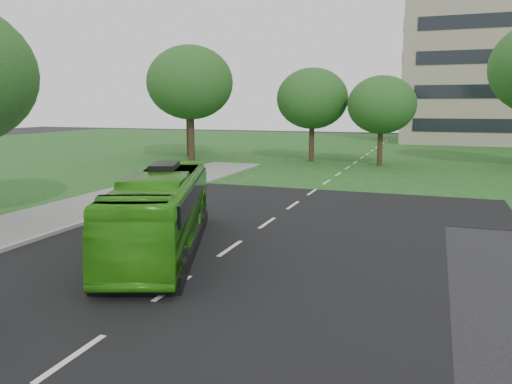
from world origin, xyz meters
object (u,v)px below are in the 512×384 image
(tree_park_b, at_px, (312,99))
(bus, at_px, (161,211))
(tree_park_c, at_px, (382,105))
(tree_park_f, at_px, (188,84))
(tree_park_a, at_px, (190,83))

(tree_park_b, bearing_deg, bus, -86.74)
(tree_park_c, distance_m, bus, 27.52)
(tree_park_b, bearing_deg, tree_park_c, -12.72)
(tree_park_c, bearing_deg, tree_park_f, 173.36)
(tree_park_f, bearing_deg, tree_park_a, -60.37)
(tree_park_b, bearing_deg, tree_park_f, 176.38)
(tree_park_a, distance_m, tree_park_c, 16.46)
(bus, bearing_deg, tree_park_b, 72.57)
(tree_park_c, relative_size, bus, 0.76)
(tree_park_b, bearing_deg, tree_park_a, -165.01)
(tree_park_a, xyz_separation_m, bus, (11.91, -25.53, -5.48))
(tree_park_b, xyz_separation_m, tree_park_c, (5.99, -1.35, -0.53))
(tree_park_c, height_order, tree_park_f, tree_park_f)
(tree_park_c, height_order, bus, tree_park_c)
(tree_park_f, distance_m, bus, 32.70)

